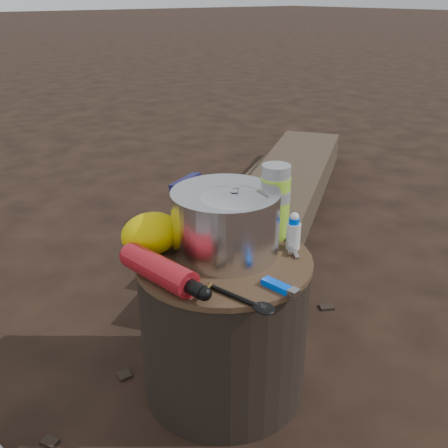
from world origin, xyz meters
TOP-DOWN VIEW (x-y plane):
  - ground at (0.00, 0.00)m, footprint 60.00×60.00m
  - stump at (0.00, 0.00)m, footprint 0.42×0.42m
  - log_main at (0.91, 0.75)m, footprint 1.79×1.38m
  - log_small at (0.76, 0.79)m, footprint 1.29×0.93m
  - foil_windscreen at (0.02, 0.02)m, footprint 0.26×0.26m
  - camping_pot at (0.02, -0.02)m, footprint 0.17×0.17m
  - fuel_bottle at (-0.18, -0.00)m, footprint 0.10×0.26m
  - thermos at (0.18, 0.02)m, footprint 0.08×0.08m
  - travel_mug at (0.09, 0.16)m, footprint 0.07×0.07m
  - stuff_sack at (-0.12, 0.13)m, footprint 0.15×0.12m
  - food_pouch at (0.02, 0.18)m, footprint 0.12×0.07m
  - lighter at (0.01, -0.18)m, footprint 0.04×0.09m
  - pot_grabber at (0.17, -0.05)m, footprint 0.12×0.13m
  - spork at (-0.09, -0.16)m, footprint 0.07×0.16m
  - squeeze_bottle at (0.17, -0.06)m, footprint 0.04×0.04m

SIDE VIEW (x-z plane):
  - ground at x=0.00m, z-range 0.00..0.00m
  - log_small at x=0.76m, z-range 0.00..0.11m
  - log_main at x=0.91m, z-range 0.00..0.16m
  - stump at x=0.00m, z-range 0.00..0.39m
  - spork at x=-0.09m, z-range 0.39..0.40m
  - pot_grabber at x=0.17m, z-range 0.39..0.40m
  - lighter at x=0.01m, z-range 0.39..0.41m
  - fuel_bottle at x=-0.18m, z-range 0.39..0.45m
  - squeeze_bottle at x=0.17m, z-range 0.39..0.47m
  - stuff_sack at x=-0.12m, z-range 0.39..0.49m
  - travel_mug at x=0.09m, z-range 0.39..0.49m
  - food_pouch at x=0.02m, z-range 0.39..0.54m
  - foil_windscreen at x=0.02m, z-range 0.39..0.55m
  - camping_pot at x=0.02m, z-range 0.39..0.56m
  - thermos at x=0.18m, z-range 0.39..0.58m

